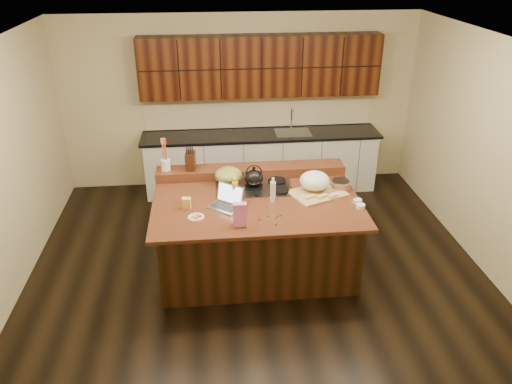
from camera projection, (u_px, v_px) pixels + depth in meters
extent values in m
cube|color=black|center=(256.00, 266.00, 6.21)|extent=(5.50, 5.00, 0.01)
cube|color=silver|center=(257.00, 42.00, 5.00)|extent=(5.50, 5.00, 0.01)
cube|color=#C1B587|center=(240.00, 102.00, 7.83)|extent=(5.50, 0.01, 2.70)
cube|color=#C1B587|center=(295.00, 314.00, 3.38)|extent=(5.50, 0.01, 2.70)
cube|color=#C1B587|center=(2.00, 177.00, 5.35)|extent=(0.01, 5.00, 2.70)
cube|color=#C1B587|center=(489.00, 157.00, 5.86)|extent=(0.01, 5.00, 2.70)
cube|color=black|center=(256.00, 235.00, 6.01)|extent=(2.22, 1.42, 0.88)
cube|color=black|center=(256.00, 202.00, 5.81)|extent=(2.40, 1.60, 0.04)
cube|color=black|center=(251.00, 171.00, 6.39)|extent=(2.40, 0.30, 0.12)
cube|color=gray|center=(254.00, 188.00, 6.06)|extent=(0.92, 0.52, 0.02)
cylinder|color=black|center=(229.00, 183.00, 6.14)|extent=(0.22, 0.22, 0.03)
cylinder|color=black|center=(277.00, 181.00, 6.19)|extent=(0.22, 0.22, 0.03)
cylinder|color=black|center=(230.00, 193.00, 5.91)|extent=(0.22, 0.22, 0.03)
cylinder|color=black|center=(280.00, 190.00, 5.96)|extent=(0.22, 0.22, 0.03)
cylinder|color=black|center=(254.00, 187.00, 6.05)|extent=(0.22, 0.22, 0.03)
cube|color=silver|center=(261.00, 163.00, 7.96)|extent=(3.60, 0.62, 0.90)
cube|color=black|center=(261.00, 135.00, 7.75)|extent=(3.70, 0.66, 0.04)
cube|color=gray|center=(293.00, 133.00, 7.79)|extent=(0.55, 0.42, 0.01)
cylinder|color=gray|center=(291.00, 118.00, 7.87)|extent=(0.02, 0.02, 0.36)
cube|color=black|center=(260.00, 66.00, 7.42)|extent=(3.60, 0.34, 0.90)
cube|color=#C1B587|center=(259.00, 111.00, 7.90)|extent=(3.60, 0.03, 0.50)
ellipsoid|color=black|center=(254.00, 178.00, 6.00)|extent=(0.28, 0.28, 0.20)
ellipsoid|color=olive|center=(228.00, 175.00, 6.09)|extent=(0.43, 0.43, 0.18)
cube|color=#B7B7BC|center=(224.00, 207.00, 5.62)|extent=(0.42, 0.40, 0.02)
cube|color=black|center=(224.00, 207.00, 5.62)|extent=(0.32, 0.29, 0.00)
cube|color=#B7B7BC|center=(230.00, 194.00, 5.66)|extent=(0.32, 0.27, 0.22)
cube|color=silver|center=(230.00, 194.00, 5.65)|extent=(0.28, 0.24, 0.19)
cylinder|color=yellow|center=(235.00, 193.00, 5.67)|extent=(0.09, 0.09, 0.27)
cylinder|color=silver|center=(273.00, 192.00, 5.71)|extent=(0.08, 0.08, 0.25)
cube|color=tan|center=(317.00, 193.00, 5.92)|extent=(0.74, 0.65, 0.03)
ellipsoid|color=white|center=(315.00, 181.00, 5.94)|extent=(0.36, 0.36, 0.22)
cube|color=#EDD872|center=(311.00, 197.00, 5.77)|extent=(0.13, 0.04, 0.04)
cube|color=#EDD872|center=(322.00, 196.00, 5.78)|extent=(0.13, 0.04, 0.04)
cube|color=#EDD872|center=(334.00, 196.00, 5.79)|extent=(0.13, 0.04, 0.04)
cylinder|color=gray|center=(329.00, 192.00, 5.90)|extent=(0.24, 0.10, 0.01)
cylinder|color=white|center=(361.00, 206.00, 5.62)|extent=(0.13, 0.13, 0.04)
cylinder|color=white|center=(358.00, 201.00, 5.73)|extent=(0.12, 0.12, 0.04)
cylinder|color=white|center=(329.00, 187.00, 6.05)|extent=(0.10, 0.10, 0.04)
cylinder|color=#996B3F|center=(340.00, 185.00, 6.05)|extent=(0.25, 0.25, 0.09)
cone|color=silver|center=(355.00, 199.00, 5.75)|extent=(0.10, 0.10, 0.07)
cube|color=pink|center=(240.00, 215.00, 5.22)|extent=(0.15, 0.08, 0.26)
cylinder|color=white|center=(196.00, 217.00, 5.43)|extent=(0.24, 0.24, 0.01)
cube|color=gold|center=(186.00, 203.00, 5.58)|extent=(0.10, 0.08, 0.13)
cylinder|color=white|center=(166.00, 165.00, 6.24)|extent=(0.16, 0.16, 0.14)
cube|color=black|center=(190.00, 161.00, 6.25)|extent=(0.13, 0.19, 0.22)
ellipsoid|color=red|center=(244.00, 218.00, 5.41)|extent=(0.02, 0.02, 0.02)
ellipsoid|color=#198C26|center=(243.00, 221.00, 5.34)|extent=(0.02, 0.02, 0.02)
ellipsoid|color=red|center=(276.00, 225.00, 5.28)|extent=(0.02, 0.02, 0.02)
ellipsoid|color=#198C26|center=(278.00, 216.00, 5.45)|extent=(0.02, 0.02, 0.02)
ellipsoid|color=red|center=(260.00, 218.00, 5.40)|extent=(0.02, 0.02, 0.02)
ellipsoid|color=#198C26|center=(281.00, 215.00, 5.45)|extent=(0.02, 0.02, 0.02)
ellipsoid|color=red|center=(277.00, 215.00, 5.46)|extent=(0.02, 0.02, 0.02)
ellipsoid|color=#198C26|center=(268.00, 216.00, 5.44)|extent=(0.02, 0.02, 0.02)
ellipsoid|color=red|center=(259.00, 220.00, 5.37)|extent=(0.02, 0.02, 0.02)
ellipsoid|color=#198C26|center=(246.00, 227.00, 5.23)|extent=(0.02, 0.02, 0.02)
ellipsoid|color=red|center=(240.00, 226.00, 5.25)|extent=(0.02, 0.02, 0.02)
ellipsoid|color=#198C26|center=(276.00, 218.00, 5.40)|extent=(0.02, 0.02, 0.02)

